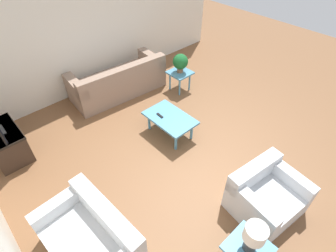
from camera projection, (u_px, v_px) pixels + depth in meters
name	position (u px, v px, depth m)	size (l,w,h in m)	color
ground_plane	(190.00, 148.00, 4.85)	(14.00, 14.00, 0.00)	brown
wall_right	(91.00, 28.00, 5.62)	(0.12, 7.20, 2.70)	silver
sofa	(119.00, 82.00, 5.97)	(1.05, 2.18, 0.79)	gray
armchair	(265.00, 196.00, 3.76)	(0.93, 1.03, 0.71)	silver
loveseat	(92.00, 239.00, 3.30)	(1.35, 0.89, 0.71)	silver
coffee_table	(170.00, 119.00, 4.90)	(0.96, 0.61, 0.41)	teal
side_table_plant	(180.00, 75.00, 6.02)	(0.48, 0.48, 0.47)	teal
side_table_lamp	(247.00, 250.00, 3.08)	(0.48, 0.48, 0.47)	teal
tv_stand_chest	(6.00, 143.00, 4.53)	(0.88, 0.55, 0.57)	#38281E
potted_plant	(180.00, 62.00, 5.80)	(0.34, 0.34, 0.43)	brown
table_lamp	(254.00, 236.00, 2.85)	(0.25, 0.25, 0.44)	#333333
remote_control	(160.00, 115.00, 4.88)	(0.16, 0.05, 0.02)	black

